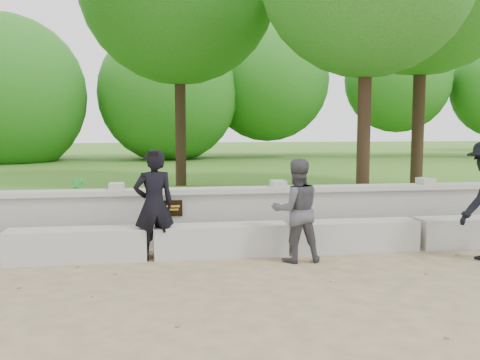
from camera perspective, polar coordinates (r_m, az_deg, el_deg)
The scene contains 8 objects.
ground at distance 5.90m, azimuth -9.64°, elevation -12.69°, with size 80.00×80.00×0.00m, color tan.
lawn at distance 19.67m, azimuth -9.22°, elevation 0.69°, with size 40.00×22.00×0.25m, color #2F5A17.
concrete_bench at distance 7.67m, azimuth -9.52°, elevation -6.59°, with size 11.90×0.45×0.45m.
parapet_wall at distance 8.31m, azimuth -9.51°, elevation -3.95°, with size 12.50×0.35×0.90m.
man_main at distance 7.47m, azimuth -9.17°, elevation -2.65°, with size 0.63×0.58×1.54m.
visitor_left at distance 7.35m, azimuth 6.04°, elevation -3.24°, with size 0.70×0.55×1.42m.
shrub_b at distance 10.75m, azimuth -17.08°, elevation -1.40°, with size 0.34×0.27×0.62m, color green.
shrub_c at distance 10.32m, azimuth 20.52°, elevation -1.64°, with size 0.61×0.53×0.68m, color green.
Camera 1 is at (0.09, -5.59, 1.87)m, focal length 40.00 mm.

